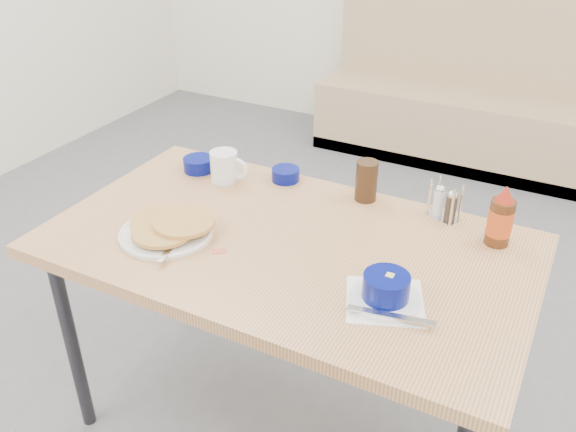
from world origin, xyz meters
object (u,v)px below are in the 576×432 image
at_px(grits_setting, 386,291).
at_px(syrup_bottle, 501,219).
at_px(dining_table, 287,258).
at_px(pancake_plate, 168,229).
at_px(booth_bench, 470,106).
at_px(condiment_caddy, 444,206).
at_px(creamer_bowl, 198,164).
at_px(amber_tumbler, 366,181).
at_px(coffee_mug, 225,166).
at_px(butter_bowl, 286,175).

height_order(grits_setting, syrup_bottle, syrup_bottle).
relative_size(dining_table, pancake_plate, 4.98).
distance_m(booth_bench, condiment_caddy, 2.27).
distance_m(dining_table, pancake_plate, 0.36).
height_order(condiment_caddy, syrup_bottle, syrup_bottle).
bearing_deg(grits_setting, condiment_caddy, 88.04).
bearing_deg(creamer_bowl, amber_tumbler, 7.12).
distance_m(pancake_plate, coffee_mug, 0.38).
bearing_deg(grits_setting, dining_table, 158.51).
height_order(booth_bench, creamer_bowl, booth_bench).
bearing_deg(creamer_bowl, dining_table, -28.26).
xyz_separation_m(grits_setting, butter_bowl, (-0.53, 0.48, -0.01)).
height_order(dining_table, pancake_plate, pancake_plate).
distance_m(grits_setting, amber_tumbler, 0.54).
bearing_deg(pancake_plate, butter_bowl, 73.35).
xyz_separation_m(creamer_bowl, amber_tumbler, (0.60, 0.08, 0.04)).
bearing_deg(condiment_caddy, grits_setting, -68.71).
relative_size(coffee_mug, amber_tumbler, 1.03).
height_order(booth_bench, coffee_mug, booth_bench).
height_order(creamer_bowl, amber_tumbler, amber_tumbler).
bearing_deg(condiment_caddy, syrup_bottle, 1.00).
distance_m(coffee_mug, syrup_bottle, 0.91).
bearing_deg(syrup_bottle, condiment_caddy, 157.75).
relative_size(pancake_plate, grits_setting, 1.05).
height_order(dining_table, grits_setting, grits_setting).
xyz_separation_m(coffee_mug, grits_setting, (0.71, -0.38, -0.02)).
distance_m(dining_table, grits_setting, 0.39).
distance_m(condiment_caddy, syrup_bottle, 0.19).
relative_size(booth_bench, butter_bowl, 19.85).
bearing_deg(coffee_mug, creamer_bowl, 169.84).
bearing_deg(condiment_caddy, pancake_plate, -122.35).
height_order(creamer_bowl, syrup_bottle, syrup_bottle).
bearing_deg(syrup_bottle, grits_setting, -115.17).
bearing_deg(butter_bowl, dining_table, -61.75).
xyz_separation_m(coffee_mug, syrup_bottle, (0.90, 0.03, 0.03)).
bearing_deg(creamer_bowl, pancake_plate, -67.07).
distance_m(pancake_plate, amber_tumbler, 0.64).
height_order(pancake_plate, syrup_bottle, syrup_bottle).
relative_size(butter_bowl, condiment_caddy, 0.79).
relative_size(pancake_plate, condiment_caddy, 2.31).
xyz_separation_m(dining_table, amber_tumbler, (0.11, 0.34, 0.13)).
height_order(coffee_mug, creamer_bowl, coffee_mug).
height_order(booth_bench, condiment_caddy, booth_bench).
distance_m(dining_table, condiment_caddy, 0.51).
height_order(booth_bench, amber_tumbler, booth_bench).
height_order(coffee_mug, grits_setting, coffee_mug).
distance_m(coffee_mug, creamer_bowl, 0.14).
xyz_separation_m(booth_bench, dining_table, (0.00, -2.53, 0.35)).
height_order(booth_bench, pancake_plate, booth_bench).
distance_m(dining_table, amber_tumbler, 0.38).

